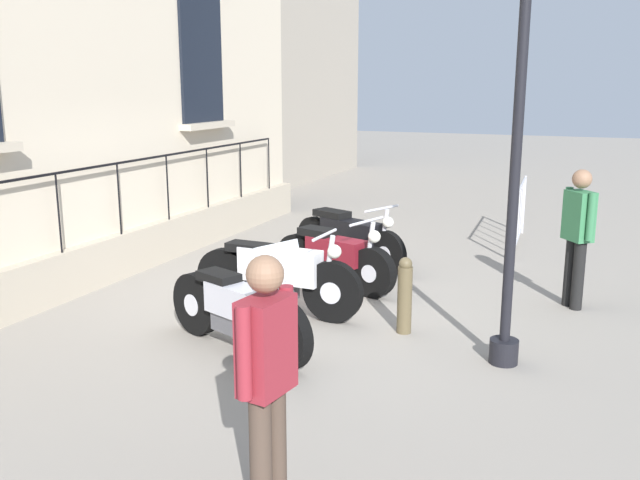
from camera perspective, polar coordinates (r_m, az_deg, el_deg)
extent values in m
plane|color=gray|center=(8.84, -2.71, -4.81)|extent=(60.00, 60.00, 0.00)
cube|color=#B1A48F|center=(10.09, -16.11, -1.25)|extent=(0.20, 10.95, 0.62)
cube|color=black|center=(11.82, -9.77, 15.18)|extent=(0.06, 1.21, 2.32)
cube|color=#BCAE97|center=(11.79, -9.21, 9.30)|extent=(0.24, 1.41, 0.10)
cube|color=black|center=(9.84, -16.39, 6.08)|extent=(0.03, 9.20, 0.03)
cylinder|color=black|center=(9.05, -20.71, 2.06)|extent=(0.02, 0.02, 0.99)
cylinder|color=black|center=(9.90, -16.21, 3.25)|extent=(0.02, 0.02, 0.99)
cylinder|color=black|center=(10.81, -12.44, 4.23)|extent=(0.02, 0.02, 0.99)
cylinder|color=black|center=(11.77, -9.25, 5.04)|extent=(0.02, 0.02, 0.99)
cylinder|color=black|center=(12.75, -6.55, 5.71)|extent=(0.02, 0.02, 0.99)
cylinder|color=black|center=(13.76, -4.23, 6.28)|extent=(0.02, 0.02, 0.99)
cylinder|color=black|center=(6.62, -3.03, -7.84)|extent=(0.69, 0.38, 0.68)
cylinder|color=silver|center=(6.62, -3.03, -7.84)|extent=(0.28, 0.24, 0.24)
cylinder|color=black|center=(7.64, -10.13, -5.18)|extent=(0.69, 0.38, 0.68)
cylinder|color=silver|center=(7.64, -10.13, -5.18)|extent=(0.28, 0.24, 0.24)
cube|color=#B2B2BC|center=(7.02, -6.63, -5.02)|extent=(0.85, 0.57, 0.31)
cube|color=#4C4C51|center=(7.16, -7.09, -6.59)|extent=(0.53, 0.40, 0.24)
cube|color=black|center=(7.21, -8.34, -3.03)|extent=(0.52, 0.41, 0.10)
cylinder|color=silver|center=(6.56, -3.36, -5.45)|extent=(0.17, 0.11, 0.57)
cylinder|color=silver|center=(6.52, -3.69, -3.02)|extent=(0.27, 0.61, 0.04)
sphere|color=white|center=(6.49, -2.95, -4.76)|extent=(0.16, 0.16, 0.16)
cylinder|color=silver|center=(7.41, -6.83, -6.90)|extent=(0.70, 0.34, 0.08)
cube|color=silver|center=(6.44, -3.35, -1.84)|extent=(0.31, 0.53, 0.36)
cylinder|color=black|center=(7.89, 1.05, -4.28)|extent=(0.72, 0.15, 0.72)
cylinder|color=silver|center=(7.89, 1.05, -4.28)|extent=(0.26, 0.15, 0.25)
cylinder|color=black|center=(8.55, -7.88, -3.04)|extent=(0.72, 0.15, 0.72)
cylinder|color=silver|center=(8.55, -7.88, -3.04)|extent=(0.26, 0.15, 0.25)
cube|color=silver|center=(8.11, -3.31, -2.08)|extent=(1.01, 0.32, 0.39)
cube|color=#4C4C51|center=(8.23, -3.90, -3.84)|extent=(0.61, 0.25, 0.25)
cube|color=black|center=(8.25, -5.78, -0.59)|extent=(0.57, 0.27, 0.10)
cylinder|color=silver|center=(7.82, 0.72, -1.95)|extent=(0.16, 0.07, 0.66)
cylinder|color=silver|center=(7.76, 0.39, 0.42)|extent=(0.06, 0.61, 0.04)
sphere|color=white|center=(7.76, 1.20, -0.96)|extent=(0.16, 0.16, 0.16)
cylinder|color=silver|center=(8.48, -4.59, -4.22)|extent=(0.90, 0.12, 0.08)
cylinder|color=black|center=(8.82, 4.33, -2.68)|extent=(0.66, 0.34, 0.65)
cylinder|color=silver|center=(8.82, 4.33, -2.68)|extent=(0.27, 0.23, 0.23)
cylinder|color=black|center=(9.58, -1.84, -1.41)|extent=(0.66, 0.34, 0.65)
cylinder|color=silver|center=(9.58, -1.84, -1.41)|extent=(0.27, 0.23, 0.23)
cube|color=maroon|center=(9.11, 1.37, -0.85)|extent=(0.88, 0.54, 0.32)
cube|color=#4C4C51|center=(9.22, 0.88, -2.17)|extent=(0.55, 0.39, 0.23)
cube|color=black|center=(9.27, -0.27, 0.69)|extent=(0.52, 0.41, 0.10)
cylinder|color=silver|center=(8.77, 4.10, -0.58)|extent=(0.17, 0.10, 0.66)
cylinder|color=silver|center=(8.73, 3.87, 1.54)|extent=(0.24, 0.68, 0.04)
sphere|color=white|center=(8.70, 4.49, 0.28)|extent=(0.16, 0.16, 0.16)
cylinder|color=silver|center=(9.48, 0.79, -2.46)|extent=(0.73, 0.29, 0.08)
cylinder|color=black|center=(9.77, 5.48, -1.14)|extent=(0.65, 0.35, 0.66)
cylinder|color=silver|center=(9.77, 5.48, -1.14)|extent=(0.26, 0.20, 0.23)
cylinder|color=black|center=(10.72, -0.47, 0.18)|extent=(0.65, 0.35, 0.66)
cylinder|color=silver|center=(10.72, -0.47, 0.18)|extent=(0.26, 0.20, 0.23)
cube|color=black|center=(10.15, 2.58, 0.68)|extent=(1.03, 0.68, 0.35)
cube|color=#4C4C51|center=(10.27, 2.16, -0.58)|extent=(0.64, 0.46, 0.23)
cube|color=black|center=(10.37, 0.99, 2.19)|extent=(0.62, 0.48, 0.10)
cylinder|color=silver|center=(9.73, 5.29, 0.72)|extent=(0.17, 0.12, 0.64)
cylinder|color=silver|center=(9.70, 5.10, 2.59)|extent=(0.31, 0.66, 0.04)
sphere|color=white|center=(9.65, 5.63, 1.45)|extent=(0.16, 0.16, 0.16)
cylinder|color=silver|center=(10.55, 2.02, -0.86)|extent=(0.85, 0.42, 0.08)
cylinder|color=black|center=(7.07, 14.89, -8.85)|extent=(0.28, 0.28, 0.24)
cylinder|color=black|center=(6.60, 15.97, 8.84)|extent=(0.10, 0.10, 4.55)
cylinder|color=#B7B7BF|center=(10.94, 15.70, 0.99)|extent=(0.05, 0.05, 1.05)
cylinder|color=#B7B7BF|center=(13.05, 16.41, 2.81)|extent=(0.05, 0.05, 1.05)
cylinder|color=#B7B7BF|center=(11.91, 16.23, 4.32)|extent=(0.14, 2.15, 0.04)
cylinder|color=#B7B7BF|center=(12.06, 15.98, 0.23)|extent=(0.14, 2.15, 0.04)
cylinder|color=#B7B7BF|center=(11.34, 15.88, 1.78)|extent=(0.02, 0.02, 0.87)
cylinder|color=#B7B7BF|center=(11.77, 16.04, 2.16)|extent=(0.02, 0.02, 0.87)
cylinder|color=#B7B7BF|center=(12.19, 16.18, 2.51)|extent=(0.02, 0.02, 0.87)
cylinder|color=#B7B7BF|center=(12.61, 16.31, 2.83)|extent=(0.02, 0.02, 0.87)
cylinder|color=brown|center=(7.60, 6.98, -4.92)|extent=(0.16, 0.16, 0.75)
sphere|color=brown|center=(7.49, 7.06, -1.96)|extent=(0.14, 0.14, 0.14)
cylinder|color=black|center=(8.98, 19.89, -2.52)|extent=(0.14, 0.14, 0.84)
cylinder|color=black|center=(8.86, 20.49, -2.77)|extent=(0.14, 0.14, 0.84)
cube|color=#337247|center=(8.77, 20.55, 1.87)|extent=(0.40, 0.42, 0.59)
sphere|color=#8C664C|center=(8.70, 20.77, 4.72)|extent=(0.23, 0.23, 0.23)
cylinder|color=#337247|center=(8.94, 19.73, 2.33)|extent=(0.09, 0.09, 0.56)
cylinder|color=#337247|center=(8.59, 21.42, 1.79)|extent=(0.09, 0.09, 0.56)
cylinder|color=#47382D|center=(4.57, -3.68, -16.76)|extent=(0.14, 0.14, 0.84)
cylinder|color=#47382D|center=(4.46, -4.89, -17.61)|extent=(0.14, 0.14, 0.84)
cube|color=maroon|center=(4.20, -4.44, -8.64)|extent=(0.27, 0.39, 0.60)
sphere|color=#8C664C|center=(4.06, -4.55, -2.82)|extent=(0.23, 0.23, 0.23)
cylinder|color=maroon|center=(4.36, -2.77, -7.39)|extent=(0.09, 0.09, 0.57)
cylinder|color=maroon|center=(4.03, -6.27, -9.21)|extent=(0.09, 0.09, 0.57)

